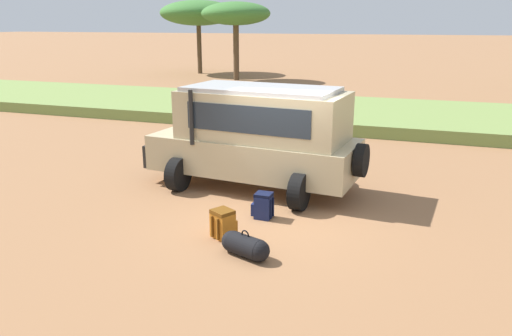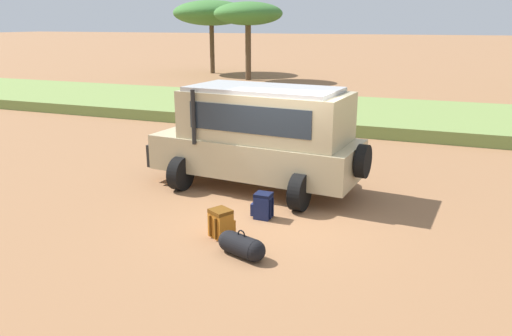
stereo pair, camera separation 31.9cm
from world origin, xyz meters
name	(u,v)px [view 1 (the left image)]	position (x,y,z in m)	size (l,w,h in m)	color
ground_plane	(273,212)	(0.00, 0.00, 0.00)	(320.00, 320.00, 0.00)	#936642
grass_bank	(354,114)	(0.00, 11.22, 0.22)	(120.00, 7.00, 0.44)	olive
safari_vehicle	(258,135)	(-0.84, 1.45, 1.29)	(5.44, 3.03, 2.44)	tan
backpack_beside_front_wheel	(263,206)	(-0.10, -0.35, 0.26)	(0.44, 0.33, 0.53)	navy
backpack_cluster_center	(223,224)	(-0.49, -1.51, 0.27)	(0.50, 0.52, 0.55)	#B26619
duffel_bag_low_black_case	(245,246)	(0.17, -2.11, 0.19)	(0.94, 0.58, 0.48)	black
acacia_tree_far_left	(198,13)	(-14.28, 26.44, 4.50)	(5.77, 5.75, 5.46)	brown
acacia_tree_left_mid	(236,14)	(-9.87, 23.03, 4.36)	(4.68, 4.25, 5.18)	brown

